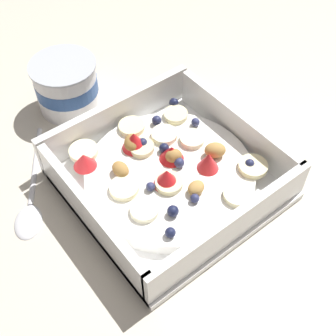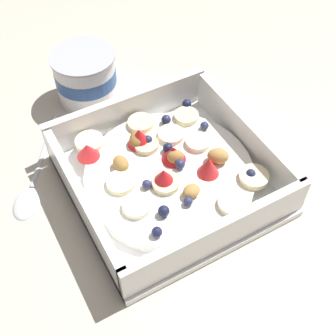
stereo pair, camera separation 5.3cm
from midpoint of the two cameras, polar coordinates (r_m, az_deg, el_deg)
The scene contains 4 objects.
ground_plane at distance 0.55m, azimuth 4.18°, elevation -1.85°, with size 2.40×2.40×0.00m, color beige.
fruit_bowl at distance 0.54m, azimuth 2.73°, elevation -0.75°, with size 0.23×0.23×0.06m.
spoon at distance 0.56m, azimuth -14.41°, elevation -2.16°, with size 0.11×0.16×0.01m.
yogurt_cup at distance 0.64m, azimuth -8.11°, elevation 11.39°, with size 0.09×0.09×0.07m.
Camera 2 is at (-0.18, -0.29, 0.44)m, focal length 47.88 mm.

